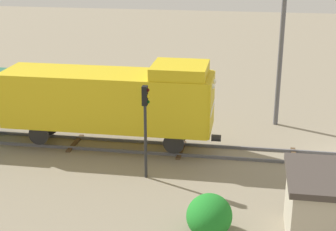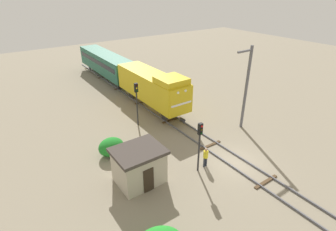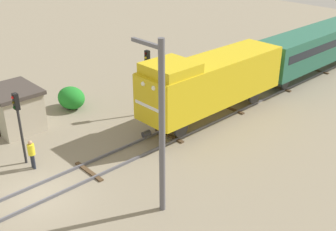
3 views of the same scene
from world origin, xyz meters
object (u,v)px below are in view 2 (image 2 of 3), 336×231
locomotive (152,86)px  passenger_car_leading (105,62)px  worker_near_track (206,156)px  catenary_mast (246,87)px  relay_hut (139,165)px  traffic_signal_mid (137,97)px  traffic_signal_near (200,139)px

locomotive → passenger_car_leading: (0.00, 13.34, -0.25)m
passenger_car_leading → worker_near_track: (-2.40, -24.98, -1.53)m
catenary_mast → relay_hut: bearing=-174.1°
catenary_mast → passenger_car_leading: bearing=102.5°
traffic_signal_mid → relay_hut: (-4.10, -7.61, -1.74)m
catenary_mast → worker_near_track: bearing=-159.4°
passenger_car_leading → traffic_signal_near: 25.25m
traffic_signal_near → worker_near_track: size_ratio=2.45×
traffic_signal_near → relay_hut: (-4.30, 1.55, -1.51)m
locomotive → relay_hut: bearing=-126.4°
traffic_signal_near → traffic_signal_mid: (-0.20, 9.16, 0.23)m
passenger_car_leading → relay_hut: size_ratio=4.00×
passenger_car_leading → traffic_signal_near: size_ratio=3.36×
locomotive → worker_near_track: size_ratio=6.82×
traffic_signal_mid → relay_hut: size_ratio=1.29×
worker_near_track → catenary_mast: (7.34, 2.76, 3.35)m
traffic_signal_near → worker_near_track: 2.07m
traffic_signal_mid → worker_near_track: bearing=-83.7°
traffic_signal_near → relay_hut: size_ratio=1.19×
worker_near_track → locomotive: bearing=162.9°
worker_near_track → catenary_mast: 8.53m
catenary_mast → relay_hut: catenary_mast is taller
locomotive → traffic_signal_mid: (-3.40, -2.55, 0.36)m
worker_near_track → relay_hut: relay_hut is taller
locomotive → traffic_signal_near: size_ratio=2.78×
passenger_car_leading → relay_hut: (-7.50, -23.50, -1.13)m
passenger_car_leading → relay_hut: 24.69m
relay_hut → worker_near_track: bearing=-16.2°
locomotive → catenary_mast: 10.29m
locomotive → catenary_mast: catenary_mast is taller
traffic_signal_mid → traffic_signal_near: bearing=-88.7°
catenary_mast → traffic_signal_near: bearing=-160.9°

